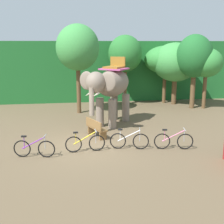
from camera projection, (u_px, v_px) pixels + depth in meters
name	position (u px, v px, depth m)	size (l,w,h in m)	color
ground_plane	(85.00, 146.00, 13.92)	(80.00, 80.00, 0.00)	brown
foliage_hedge	(74.00, 69.00, 26.40)	(36.00, 6.00, 4.69)	#1E6028
tree_far_left	(78.00, 48.00, 19.61)	(2.76, 2.76, 5.74)	brown
tree_right	(125.00, 54.00, 22.56)	(2.47, 2.47, 5.13)	brown
tree_far_right	(165.00, 60.00, 23.25)	(3.14, 3.14, 4.35)	brown
tree_center_left	(175.00, 62.00, 22.80)	(3.39, 3.39, 4.59)	brown
tree_left	(195.00, 57.00, 21.23)	(2.50, 2.50, 5.14)	brown
tree_center_right	(206.00, 63.00, 21.27)	(2.26, 2.26, 4.23)	brown
elephant	(111.00, 86.00, 17.03)	(3.36, 3.97, 3.78)	gray
bike_purple	(34.00, 148.00, 12.47)	(1.69, 0.54, 0.92)	black
bike_yellow	(85.00, 143.00, 13.10)	(1.71, 0.52, 0.92)	black
bike_white	(129.00, 140.00, 13.44)	(1.68, 0.57, 0.92)	black
bike_pink	(173.00, 141.00, 13.41)	(1.69, 0.52, 0.92)	black
wooden_bench	(96.00, 128.00, 15.14)	(0.96, 1.54, 0.89)	brown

